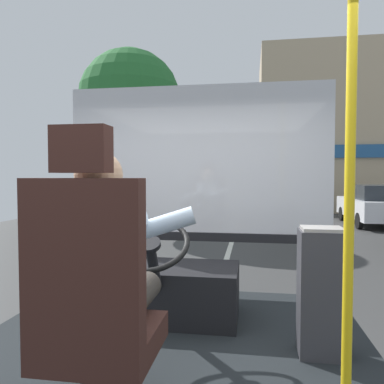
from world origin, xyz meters
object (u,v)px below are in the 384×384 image
steering_console (166,290)px  fare_box (321,292)px  bus_driver (105,262)px  parked_car_white (377,205)px  handrail_pole (350,181)px  driver_seat (94,309)px

steering_console → fare_box: steering_console is taller
bus_driver → parked_car_white: 13.62m
handrail_pole → parked_car_white: (4.02, 12.48, -1.01)m
driver_seat → handrail_pole: (1.06, 0.25, 0.53)m
driver_seat → bus_driver: bearing=90.0°
parked_car_white → handrail_pole: bearing=-107.9°
driver_seat → steering_console: driver_seat is taller
bus_driver → parked_car_white: (5.09, 12.62, -0.65)m
steering_console → fare_box: 1.16m
bus_driver → handrail_pole: 1.13m
fare_box → parked_car_white: bearing=71.3°
handrail_pole → fare_box: handrail_pole is taller
bus_driver → steering_console: bearing=90.0°
fare_box → parked_car_white: (4.02, 11.86, -0.33)m
steering_console → handrail_pole: 1.72m
bus_driver → handrail_pole: handrail_pole is taller
driver_seat → bus_driver: driver_seat is taller
bus_driver → fare_box: bus_driver is taller
bus_driver → handrail_pole: (1.06, 0.13, 0.36)m
driver_seat → parked_car_white: 13.72m
bus_driver → steering_console: bus_driver is taller
bus_driver → handrail_pole: size_ratio=0.36×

